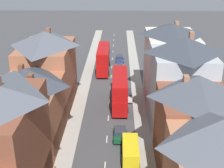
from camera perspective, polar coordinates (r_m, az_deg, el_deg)
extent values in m
cube|color=#A8A399|center=(56.60, -5.58, -2.19)|extent=(2.20, 104.00, 0.14)
cube|color=#A8A399|center=(56.31, 4.79, -2.29)|extent=(2.20, 104.00, 0.14)
cube|color=silver|center=(39.07, -1.29, -14.82)|extent=(0.14, 1.80, 0.01)
cube|color=silver|center=(43.98, -0.95, -10.05)|extent=(0.14, 1.80, 0.01)
cube|color=silver|center=(49.12, -0.68, -6.26)|extent=(0.14, 1.80, 0.01)
cube|color=silver|center=(54.45, -0.47, -3.20)|extent=(0.14, 1.80, 0.01)
cube|color=silver|center=(59.90, -0.29, -0.69)|extent=(0.14, 1.80, 0.01)
cube|color=silver|center=(65.45, -0.15, 1.40)|extent=(0.14, 1.80, 0.01)
cube|color=silver|center=(71.07, -0.03, 3.15)|extent=(0.14, 1.80, 0.01)
cube|color=silver|center=(76.74, 0.08, 4.66)|extent=(0.14, 1.80, 0.01)
cube|color=silver|center=(82.47, 0.17, 5.95)|extent=(0.14, 1.80, 0.01)
cube|color=silver|center=(88.23, 0.25, 7.07)|extent=(0.14, 1.80, 0.01)
cube|color=silver|center=(94.02, 0.32, 8.06)|extent=(0.14, 1.80, 0.01)
cube|color=silver|center=(99.83, 0.38, 8.93)|extent=(0.14, 1.80, 0.01)
cube|color=#A36042|center=(43.06, -14.77, -5.39)|extent=(8.00, 11.24, 8.14)
cube|color=black|center=(43.36, -9.37, -8.43)|extent=(0.12, 10.34, 3.20)
pyramid|color=#383D47|center=(40.91, -15.49, 1.16)|extent=(8.00, 11.24, 2.43)
cube|color=brown|center=(42.40, -16.27, 2.70)|extent=(0.60, 0.90, 1.19)
cube|color=brown|center=(38.56, -14.66, 0.89)|extent=(0.60, 0.90, 1.21)
cube|color=#A36042|center=(52.78, -11.66, 1.56)|extent=(8.00, 11.85, 10.34)
cube|color=#1E5133|center=(53.43, -7.23, -2.03)|extent=(0.12, 10.91, 3.20)
pyramid|color=#565B66|center=(50.90, -12.22, 8.17)|extent=(8.00, 11.85, 2.23)
cube|color=brown|center=(51.82, -11.55, 9.27)|extent=(0.60, 0.90, 1.39)
cube|color=brown|center=(37.60, 14.57, -8.71)|extent=(8.00, 8.95, 9.32)
cube|color=black|center=(38.57, 8.27, -12.71)|extent=(0.12, 8.23, 3.20)
pyramid|color=#474C56|center=(34.96, 15.51, -0.39)|extent=(8.00, 8.95, 2.51)
cube|color=#99664C|center=(34.67, 13.37, 0.63)|extent=(0.60, 0.90, 1.12)
cube|color=#ADB2B7|center=(44.82, 12.31, -1.50)|extent=(8.00, 8.95, 11.64)
cube|color=#1E5133|center=(46.11, 7.04, -6.26)|extent=(0.12, 8.23, 3.20)
pyramid|color=#383D47|center=(42.52, 13.08, 7.02)|extent=(8.00, 8.95, 2.17)
cube|color=#99664C|center=(45.16, 14.34, 8.54)|extent=(0.60, 0.90, 1.13)
cube|color=beige|center=(53.83, 10.48, 2.87)|extent=(8.00, 10.81, 11.74)
cube|color=maroon|center=(54.92, 6.11, -1.26)|extent=(0.12, 9.95, 3.20)
pyramid|color=#383D47|center=(51.98, 11.01, 9.82)|extent=(8.00, 10.81, 1.66)
cube|color=#99664C|center=(52.59, 11.76, 10.55)|extent=(0.60, 0.90, 1.13)
cube|color=#B70F0F|center=(52.66, 1.45, -2.17)|extent=(2.44, 10.80, 2.50)
cube|color=#B70F0F|center=(51.69, 1.47, 0.24)|extent=(2.44, 10.58, 2.30)
cube|color=#B70F0F|center=(51.25, 1.49, 1.48)|extent=(2.39, 10.37, 0.10)
cube|color=#28333D|center=(57.48, 1.45, 0.26)|extent=(2.20, 0.10, 1.20)
cube|color=#28333D|center=(56.64, 1.47, 2.41)|extent=(2.20, 0.10, 1.10)
cube|color=#28333D|center=(52.56, 0.15, -1.91)|extent=(0.06, 9.18, 0.90)
cube|color=#28333D|center=(51.66, 0.16, 0.36)|extent=(0.06, 9.18, 0.90)
cube|color=yellow|center=(56.37, 1.48, 3.17)|extent=(1.34, 0.08, 0.32)
cylinder|color=black|center=(56.19, 0.19, -1.79)|extent=(0.30, 1.00, 1.00)
cylinder|color=black|center=(56.20, 2.68, -1.81)|extent=(0.30, 1.00, 1.00)
cylinder|color=black|center=(50.51, 0.05, -4.76)|extent=(0.30, 1.00, 1.00)
cylinder|color=black|center=(50.52, 2.83, -4.78)|extent=(0.30, 1.00, 1.00)
cube|color=#B70F0F|center=(68.17, -1.59, 3.75)|extent=(2.44, 10.80, 2.50)
cube|color=#B70F0F|center=(67.42, -1.61, 5.67)|extent=(2.44, 10.58, 2.30)
cube|color=#B70F0F|center=(67.08, -1.62, 6.65)|extent=(2.39, 10.37, 0.10)
cube|color=#28333D|center=(73.18, -1.39, 5.26)|extent=(2.20, 0.10, 1.20)
cube|color=#28333D|center=(72.52, -1.41, 6.99)|extent=(2.20, 0.10, 1.10)
cube|color=#28333D|center=(68.15, -2.60, 3.95)|extent=(0.06, 9.18, 0.90)
cube|color=#28333D|center=(67.46, -2.63, 5.76)|extent=(0.06, 9.18, 0.90)
cube|color=yellow|center=(72.31, -1.41, 7.60)|extent=(1.34, 0.08, 0.32)
cylinder|color=black|center=(71.77, -2.43, 3.75)|extent=(0.30, 1.00, 1.00)
cylinder|color=black|center=(71.65, -0.48, 3.74)|extent=(0.30, 1.00, 1.00)
cylinder|color=black|center=(65.84, -2.77, 1.96)|extent=(0.30, 1.00, 1.00)
cylinder|color=black|center=(65.72, -0.64, 1.95)|extent=(0.30, 1.00, 1.00)
cube|color=navy|center=(74.26, 1.43, 4.56)|extent=(1.70, 4.41, 0.70)
cube|color=#28333D|center=(73.85, 1.44, 4.98)|extent=(1.46, 2.21, 0.60)
cylinder|color=black|center=(75.68, 0.78, 4.63)|extent=(0.20, 0.62, 0.62)
cylinder|color=black|center=(75.68, 2.08, 4.62)|extent=(0.20, 0.62, 0.62)
cylinder|color=black|center=(73.08, 0.76, 3.97)|extent=(0.20, 0.62, 0.62)
cylinder|color=black|center=(73.09, 2.10, 3.95)|extent=(0.20, 0.62, 0.62)
cube|color=navy|center=(81.60, -1.11, 6.27)|extent=(1.70, 4.22, 0.78)
cube|color=#28333D|center=(81.21, -1.12, 6.70)|extent=(1.46, 2.11, 0.60)
cylinder|color=black|center=(83.01, -1.66, 6.27)|extent=(0.20, 0.62, 0.62)
cylinder|color=black|center=(82.94, -0.48, 6.26)|extent=(0.20, 0.62, 0.62)
cylinder|color=black|center=(80.51, -1.76, 5.74)|extent=(0.20, 0.62, 0.62)
cylinder|color=black|center=(80.43, -0.54, 5.74)|extent=(0.20, 0.62, 0.62)
cube|color=silver|center=(55.22, 2.79, -2.03)|extent=(1.70, 4.46, 0.80)
cube|color=#28333D|center=(54.73, 2.81, -1.47)|extent=(1.46, 2.23, 0.60)
cylinder|color=black|center=(56.63, 1.89, -1.81)|extent=(0.20, 0.62, 0.62)
cylinder|color=black|center=(56.67, 3.61, -1.82)|extent=(0.20, 0.62, 0.62)
cylinder|color=black|center=(54.12, 1.91, -3.02)|extent=(0.20, 0.62, 0.62)
cylinder|color=black|center=(54.17, 3.71, -3.04)|extent=(0.20, 0.62, 0.62)
cube|color=gray|center=(68.23, 1.43, 2.88)|extent=(1.70, 4.21, 0.70)
cube|color=#28333D|center=(67.81, 1.44, 3.34)|extent=(1.46, 2.10, 0.60)
cylinder|color=black|center=(69.58, 0.73, 2.98)|extent=(0.20, 0.62, 0.62)
cylinder|color=black|center=(69.58, 2.13, 2.97)|extent=(0.20, 0.62, 0.62)
cylinder|color=black|center=(67.13, 0.71, 2.23)|extent=(0.20, 0.62, 0.62)
cylinder|color=black|center=(67.13, 2.16, 2.22)|extent=(0.20, 0.62, 0.62)
cube|color=#144728|center=(43.85, 1.44, -9.18)|extent=(1.70, 3.94, 0.67)
cube|color=#28333D|center=(43.35, 1.45, -8.60)|extent=(1.46, 1.97, 0.60)
cylinder|color=black|center=(45.07, 0.34, -8.71)|extent=(0.20, 0.62, 0.62)
cylinder|color=black|center=(45.07, 2.53, -8.72)|extent=(0.20, 0.62, 0.62)
cylinder|color=black|center=(43.00, 0.29, -10.40)|extent=(0.20, 0.62, 0.62)
cylinder|color=black|center=(43.01, 2.59, -10.42)|extent=(0.20, 0.62, 0.62)
cube|color=yellow|center=(39.27, 3.40, -12.19)|extent=(1.96, 5.20, 2.10)
cube|color=#28333D|center=(41.22, 3.29, -9.82)|extent=(1.76, 0.10, 0.90)
cylinder|color=black|center=(41.10, 1.90, -12.08)|extent=(0.24, 0.72, 0.72)
cylinder|color=black|center=(41.17, 4.69, -12.09)|extent=(0.24, 0.72, 0.72)
cylinder|color=black|center=(38.57, 1.93, -14.73)|extent=(0.24, 0.72, 0.72)
cylinder|color=black|center=(38.65, 4.94, -14.73)|extent=(0.24, 0.72, 0.72)
sphere|color=brown|center=(36.85, -10.39, -14.70)|extent=(0.22, 0.22, 0.22)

